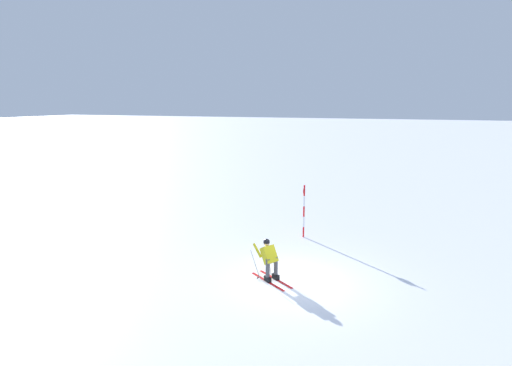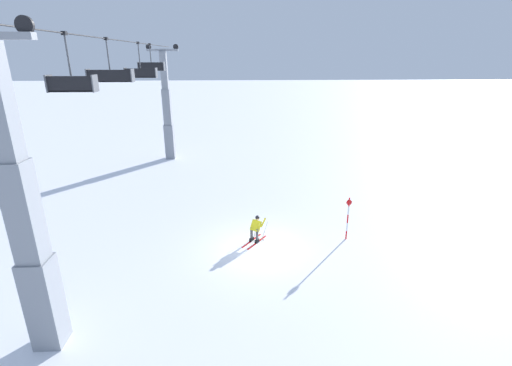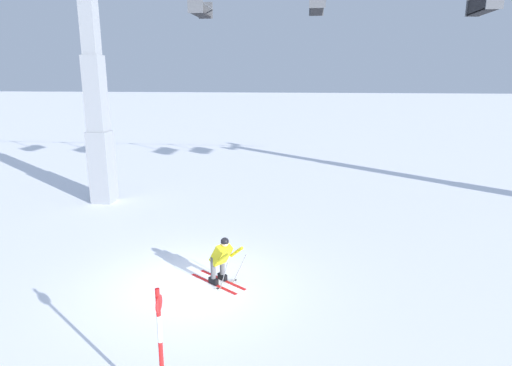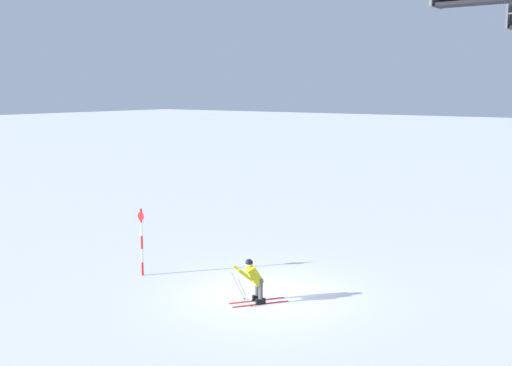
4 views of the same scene
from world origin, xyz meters
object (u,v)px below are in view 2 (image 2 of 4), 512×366
object	(u,v)px
chairlift_seat_second	(110,76)
chairlift_seat_middle	(141,73)
trail_marker_pole	(348,217)
lift_tower_near	(28,232)
chairlift_seat_nearest	(71,83)
chairlift_seat_fourth	(151,66)
lift_tower_far	(168,114)
skier_carving_main	(256,227)

from	to	relation	value
chairlift_seat_second	chairlift_seat_middle	bearing A→B (deg)	-0.00
chairlift_seat_middle	trail_marker_pole	xyz separation A→B (m)	(-8.27, -11.66, -6.66)
lift_tower_near	chairlift_seat_nearest	size ratio (longest dim) A/B	4.60
chairlift_seat_nearest	chairlift_seat_second	size ratio (longest dim) A/B	0.98
chairlift_seat_middle	chairlift_seat_fourth	size ratio (longest dim) A/B	1.17
lift_tower_far	chairlift_seat_nearest	xyz separation A→B (m)	(-18.26, -0.00, 3.87)
chairlift_seat_second	chairlift_seat_fourth	distance (m)	9.14
chairlift_seat_middle	chairlift_seat_fourth	distance (m)	3.23
trail_marker_pole	lift_tower_far	bearing A→B (deg)	35.76
lift_tower_near	chairlift_seat_second	bearing A→B (deg)	0.00
lift_tower_near	lift_tower_far	distance (m)	22.74
lift_tower_far	chairlift_seat_fourth	world-z (taller)	lift_tower_far
chairlift_seat_middle	chairlift_seat_fourth	xyz separation A→B (m)	(3.22, -0.00, 0.30)
skier_carving_main	trail_marker_pole	bearing A→B (deg)	-90.52
skier_carving_main	lift_tower_near	world-z (taller)	lift_tower_near
skier_carving_main	lift_tower_near	bearing A→B (deg)	133.20
lift_tower_far	chairlift_seat_second	size ratio (longest dim) A/B	4.50
skier_carving_main	chairlift_seat_nearest	bearing A→B (deg)	106.73
skier_carving_main	chairlift_seat_middle	xyz separation A→B (m)	(8.23, 7.02, 7.13)
chairlift_seat_fourth	skier_carving_main	bearing A→B (deg)	-148.48
lift_tower_near	chairlift_seat_middle	world-z (taller)	lift_tower_near
chairlift_seat_nearest	lift_tower_far	bearing A→B (deg)	0.00
lift_tower_near	chairlift_seat_fourth	bearing A→B (deg)	0.00
chairlift_seat_middle	chairlift_seat_nearest	bearing A→B (deg)	180.00
lift_tower_far	chairlift_seat_second	world-z (taller)	lift_tower_far
chairlift_seat_nearest	skier_carving_main	bearing A→B (deg)	-73.27
chairlift_seat_nearest	chairlift_seat_fourth	xyz separation A→B (m)	(13.55, -0.00, 0.24)
skier_carving_main	lift_tower_far	distance (m)	17.92
lift_tower_far	chairlift_seat_second	xyz separation A→B (m)	(-13.84, 0.00, 3.91)
chairlift_seat_second	chairlift_seat_middle	distance (m)	5.92
chairlift_seat_fourth	chairlift_seat_nearest	bearing A→B (deg)	180.00
lift_tower_far	chairlift_seat_middle	distance (m)	8.79
lift_tower_near	lift_tower_far	bearing A→B (deg)	0.00
lift_tower_far	trail_marker_pole	distance (m)	20.16
chairlift_seat_second	chairlift_seat_middle	xyz separation A→B (m)	(5.92, -0.00, -0.11)
lift_tower_near	trail_marker_pole	world-z (taller)	lift_tower_near
skier_carving_main	chairlift_seat_middle	world-z (taller)	chairlift_seat_middle
lift_tower_near	trail_marker_pole	distance (m)	13.67
chairlift_seat_nearest	trail_marker_pole	world-z (taller)	chairlift_seat_nearest
skier_carving_main	lift_tower_near	distance (m)	10.17
lift_tower_far	chairlift_seat_nearest	size ratio (longest dim) A/B	4.60
lift_tower_far	chairlift_seat_middle	world-z (taller)	lift_tower_far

